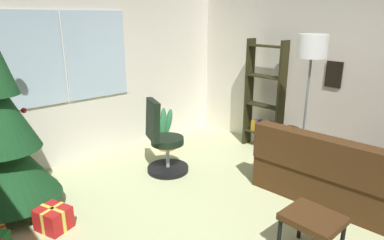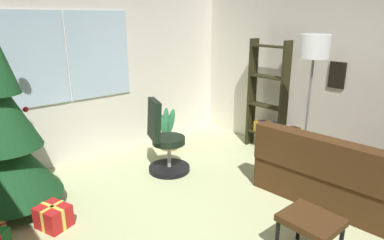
# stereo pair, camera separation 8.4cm
# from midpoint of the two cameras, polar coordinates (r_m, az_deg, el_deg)

# --- Properties ---
(wall_back_with_windows) EXTENTS (4.65, 0.12, 2.74)m
(wall_back_with_windows) POSITION_cam_midpoint_polar(r_m,az_deg,el_deg) (5.02, -17.98, 8.96)
(wall_back_with_windows) COLOR silver
(wall_back_with_windows) RESTS_ON ground_plane
(wall_right_with_frames) EXTENTS (0.12, 5.42, 2.74)m
(wall_right_with_frames) POSITION_cam_midpoint_polar(r_m,az_deg,el_deg) (4.82, 26.01, 7.67)
(wall_right_with_frames) COLOR silver
(wall_right_with_frames) RESTS_ON ground_plane
(couch) EXTENTS (1.76, 2.13, 0.81)m
(couch) POSITION_cam_midpoint_polar(r_m,az_deg,el_deg) (4.25, 26.91, -8.97)
(couch) COLOR #432913
(couch) RESTS_ON ground_plane
(footstool) EXTENTS (0.40, 0.46, 0.41)m
(footstool) POSITION_cam_midpoint_polar(r_m,az_deg,el_deg) (3.14, 19.07, -16.02)
(footstool) COLOR #432913
(footstool) RESTS_ON ground_plane
(holiday_tree) EXTENTS (0.99, 0.99, 2.52)m
(holiday_tree) POSITION_cam_midpoint_polar(r_m,az_deg,el_deg) (3.92, -29.93, -2.72)
(holiday_tree) COLOR #4C331E
(holiday_tree) RESTS_ON ground_plane
(gift_box_red) EXTENTS (0.34, 0.37, 0.23)m
(gift_box_red) POSITION_cam_midpoint_polar(r_m,az_deg,el_deg) (3.73, -23.15, -15.16)
(gift_box_red) COLOR red
(gift_box_red) RESTS_ON ground_plane
(office_chair) EXTENTS (0.58, 0.56, 1.01)m
(office_chair) POSITION_cam_midpoint_polar(r_m,az_deg,el_deg) (4.49, -5.45, -4.24)
(office_chair) COLOR black
(office_chair) RESTS_ON ground_plane
(bookshelf) EXTENTS (0.18, 0.64, 1.71)m
(bookshelf) POSITION_cam_midpoint_polar(r_m,az_deg,el_deg) (5.29, 11.79, 3.00)
(bookshelf) COLOR black
(bookshelf) RESTS_ON ground_plane
(floor_lamp) EXTENTS (0.35, 0.35, 1.83)m
(floor_lamp) POSITION_cam_midpoint_polar(r_m,az_deg,el_deg) (4.32, 19.10, 10.06)
(floor_lamp) COLOR slate
(floor_lamp) RESTS_ON ground_plane
(potted_plant) EXTENTS (0.43, 0.35, 0.66)m
(potted_plant) POSITION_cam_midpoint_polar(r_m,az_deg,el_deg) (5.33, -5.03, -2.14)
(potted_plant) COLOR olive
(potted_plant) RESTS_ON ground_plane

